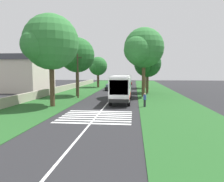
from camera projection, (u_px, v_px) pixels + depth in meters
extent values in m
plane|color=#262628|center=(101.00, 111.00, 23.09)|extent=(160.00, 160.00, 0.00)
cube|color=#235623|center=(69.00, 95.00, 38.80)|extent=(120.00, 8.00, 0.04)
cube|color=#235623|center=(161.00, 96.00, 37.10)|extent=(120.00, 8.00, 0.04)
cube|color=silver|center=(114.00, 96.00, 37.95)|extent=(110.00, 0.16, 0.01)
cube|color=white|center=(122.00, 87.00, 30.43)|extent=(11.00, 2.50, 2.90)
cube|color=slate|center=(122.00, 83.00, 30.67)|extent=(9.68, 2.54, 0.85)
cube|color=slate|center=(119.00, 87.00, 24.99)|extent=(0.08, 2.20, 1.74)
cube|color=red|center=(121.00, 94.00, 30.52)|extent=(10.78, 2.53, 0.36)
cube|color=white|center=(122.00, 76.00, 30.28)|extent=(10.56, 2.30, 0.18)
cube|color=black|center=(119.00, 101.00, 25.01)|extent=(0.16, 2.40, 0.40)
sphere|color=#F2EDCC|center=(112.00, 100.00, 25.15)|extent=(0.24, 0.24, 0.24)
sphere|color=#F2EDCC|center=(126.00, 100.00, 24.98)|extent=(0.24, 0.24, 0.24)
cylinder|color=black|center=(110.00, 101.00, 26.83)|extent=(1.10, 0.32, 1.10)
cylinder|color=black|center=(116.00, 95.00, 34.16)|extent=(1.10, 0.32, 1.10)
cylinder|color=black|center=(129.00, 102.00, 26.59)|extent=(1.10, 0.32, 1.10)
cylinder|color=black|center=(130.00, 95.00, 33.92)|extent=(1.10, 0.32, 1.10)
cube|color=silver|center=(90.00, 123.00, 17.84)|extent=(0.45, 6.80, 0.01)
cube|color=silver|center=(93.00, 121.00, 18.73)|extent=(0.45, 6.80, 0.01)
cube|color=silver|center=(94.00, 119.00, 19.62)|extent=(0.45, 6.80, 0.01)
cube|color=silver|center=(96.00, 117.00, 20.51)|extent=(0.45, 6.80, 0.01)
cube|color=silver|center=(98.00, 115.00, 21.40)|extent=(0.45, 6.80, 0.01)
cube|color=silver|center=(99.00, 113.00, 22.29)|extent=(0.45, 6.80, 0.01)
cube|color=silver|center=(101.00, 111.00, 23.19)|extent=(0.45, 6.80, 0.01)
cube|color=black|center=(110.00, 88.00, 48.38)|extent=(4.30, 1.75, 0.70)
cube|color=slate|center=(110.00, 85.00, 48.22)|extent=(2.00, 1.61, 0.55)
cylinder|color=black|center=(106.00, 89.00, 47.14)|extent=(0.64, 0.22, 0.64)
cylinder|color=black|center=(107.00, 88.00, 49.82)|extent=(0.64, 0.22, 0.64)
cylinder|color=black|center=(113.00, 89.00, 46.98)|extent=(0.64, 0.22, 0.64)
cylinder|color=black|center=(114.00, 88.00, 49.65)|extent=(0.64, 0.22, 0.64)
cube|color=black|center=(113.00, 85.00, 57.10)|extent=(4.30, 1.75, 0.70)
cube|color=slate|center=(113.00, 83.00, 56.94)|extent=(2.00, 1.61, 0.55)
cylinder|color=black|center=(110.00, 87.00, 55.86)|extent=(0.64, 0.22, 0.64)
cylinder|color=black|center=(111.00, 86.00, 58.53)|extent=(0.64, 0.22, 0.64)
cylinder|color=black|center=(116.00, 87.00, 55.70)|extent=(0.64, 0.22, 0.64)
cylinder|color=black|center=(116.00, 86.00, 58.37)|extent=(0.64, 0.22, 0.64)
cube|color=#B21E1E|center=(128.00, 84.00, 63.06)|extent=(4.30, 1.75, 0.70)
cube|color=slate|center=(128.00, 82.00, 62.91)|extent=(2.00, 1.61, 0.55)
cylinder|color=black|center=(125.00, 85.00, 61.83)|extent=(0.64, 0.22, 0.64)
cylinder|color=black|center=(125.00, 84.00, 64.50)|extent=(0.64, 0.22, 0.64)
cylinder|color=black|center=(130.00, 85.00, 61.67)|extent=(0.64, 0.22, 0.64)
cylinder|color=black|center=(131.00, 84.00, 64.34)|extent=(0.64, 0.22, 0.64)
cube|color=#B21E1E|center=(129.00, 83.00, 69.06)|extent=(4.30, 1.75, 0.70)
cube|color=slate|center=(129.00, 81.00, 68.90)|extent=(2.00, 1.61, 0.55)
cylinder|color=black|center=(127.00, 84.00, 67.82)|extent=(0.64, 0.22, 0.64)
cylinder|color=black|center=(127.00, 83.00, 70.50)|extent=(0.64, 0.22, 0.64)
cylinder|color=black|center=(131.00, 84.00, 67.66)|extent=(0.64, 0.22, 0.64)
cylinder|color=black|center=(132.00, 83.00, 70.33)|extent=(0.64, 0.22, 0.64)
cube|color=teal|center=(120.00, 79.00, 78.78)|extent=(6.00, 2.10, 2.10)
cube|color=slate|center=(120.00, 78.00, 78.95)|extent=(5.04, 2.13, 0.70)
cube|color=slate|center=(120.00, 79.00, 75.82)|extent=(0.06, 1.76, 1.18)
cylinder|color=black|center=(117.00, 82.00, 77.10)|extent=(0.76, 0.24, 0.76)
cylinder|color=black|center=(118.00, 82.00, 80.86)|extent=(0.76, 0.24, 0.76)
cylinder|color=black|center=(122.00, 82.00, 76.90)|extent=(0.76, 0.24, 0.76)
cylinder|color=black|center=(123.00, 82.00, 80.67)|extent=(0.76, 0.24, 0.76)
cylinder|color=#4C3826|center=(52.00, 82.00, 26.09)|extent=(0.58, 0.58, 5.96)
sphere|color=#337A38|center=(51.00, 42.00, 25.64)|extent=(6.64, 6.64, 6.64)
sphere|color=#337A38|center=(57.00, 48.00, 27.66)|extent=(3.90, 3.90, 3.90)
sphere|color=#337A38|center=(37.00, 45.00, 24.15)|extent=(3.67, 3.67, 3.67)
cylinder|color=#4C3826|center=(98.00, 79.00, 56.79)|extent=(0.59, 0.59, 4.28)
sphere|color=#286B2D|center=(98.00, 66.00, 56.46)|extent=(4.89, 4.89, 4.89)
sphere|color=#286B2D|center=(99.00, 68.00, 57.95)|extent=(3.49, 3.49, 3.49)
sphere|color=#286B2D|center=(94.00, 67.00, 55.36)|extent=(2.73, 2.73, 2.73)
cylinder|color=#4C3826|center=(77.00, 80.00, 36.88)|extent=(0.55, 0.55, 5.41)
sphere|color=#286B2D|center=(77.00, 55.00, 36.48)|extent=(5.95, 5.95, 5.95)
sphere|color=#286B2D|center=(80.00, 58.00, 38.29)|extent=(3.88, 3.88, 3.88)
sphere|color=#286B2D|center=(69.00, 57.00, 35.14)|extent=(3.59, 3.59, 3.59)
cylinder|color=brown|center=(144.00, 78.00, 36.05)|extent=(0.58, 0.58, 6.36)
sphere|color=#337A38|center=(144.00, 48.00, 35.58)|extent=(6.66, 6.66, 6.66)
sphere|color=#337A38|center=(143.00, 52.00, 37.61)|extent=(3.76, 3.76, 3.76)
sphere|color=#337A38|center=(138.00, 50.00, 34.09)|extent=(4.57, 4.57, 4.57)
cylinder|color=brown|center=(145.00, 78.00, 54.19)|extent=(0.56, 0.56, 5.22)
sphere|color=#1E5623|center=(145.00, 61.00, 53.79)|extent=(5.86, 5.86, 5.86)
sphere|color=#1E5623|center=(145.00, 63.00, 55.57)|extent=(3.37, 3.37, 3.37)
sphere|color=#1E5623|center=(142.00, 63.00, 52.47)|extent=(3.27, 3.27, 3.27)
cylinder|color=brown|center=(147.00, 82.00, 42.24)|extent=(0.51, 0.51, 4.32)
sphere|color=#1E5623|center=(148.00, 64.00, 41.91)|extent=(5.31, 5.31, 5.31)
sphere|color=#1E5623|center=(147.00, 66.00, 43.52)|extent=(3.97, 3.97, 3.97)
sphere|color=#1E5623|center=(144.00, 65.00, 40.71)|extent=(3.30, 3.30, 3.30)
cylinder|color=#473828|center=(78.00, 76.00, 33.99)|extent=(0.24, 0.24, 7.04)
cube|color=#3D3326|center=(78.00, 58.00, 33.72)|extent=(0.12, 1.40, 0.12)
cube|color=#B2A893|center=(60.00, 89.00, 44.04)|extent=(70.00, 0.40, 1.23)
cube|color=beige|center=(28.00, 76.00, 46.48)|extent=(11.62, 7.61, 6.59)
cube|color=#4C4C56|center=(28.00, 58.00, 46.13)|extent=(12.22, 8.21, 1.09)
cylinder|color=#26262D|center=(145.00, 103.00, 25.83)|extent=(0.28, 0.28, 0.85)
cylinder|color=#334C99|center=(145.00, 97.00, 25.76)|extent=(0.34, 0.34, 0.60)
sphere|color=tan|center=(145.00, 94.00, 25.72)|extent=(0.24, 0.24, 0.24)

